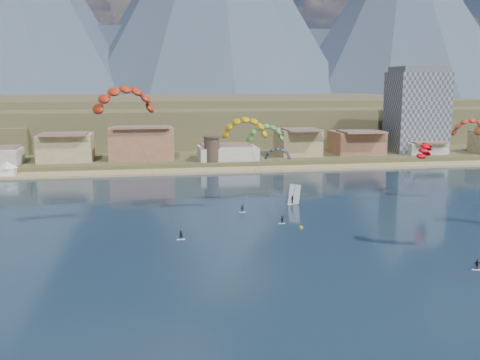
% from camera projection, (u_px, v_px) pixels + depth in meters
% --- Properties ---
extents(ground, '(2400.00, 2400.00, 0.00)m').
position_uv_depth(ground, '(281.00, 293.00, 75.19)').
color(ground, black).
rests_on(ground, ground).
extents(beach, '(2200.00, 12.00, 0.90)m').
position_uv_depth(beach, '(200.00, 171.00, 177.97)').
color(beach, tan).
rests_on(beach, ground).
extents(land, '(2200.00, 900.00, 4.00)m').
position_uv_depth(land, '(157.00, 109.00, 618.43)').
color(land, brown).
rests_on(land, ground).
extents(foothills, '(940.00, 210.00, 18.00)m').
position_uv_depth(foothills, '(216.00, 118.00, 302.99)').
color(foothills, brown).
rests_on(foothills, ground).
extents(mountain_ridge, '(2060.00, 480.00, 400.00)m').
position_uv_depth(mountain_ridge, '(140.00, 1.00, 845.88)').
color(mountain_ridge, '#2F3B4F').
rests_on(mountain_ridge, ground).
extents(town, '(400.00, 24.00, 12.00)m').
position_uv_depth(town, '(74.00, 144.00, 185.30)').
color(town, beige).
rests_on(town, ground).
extents(apartment_tower, '(20.00, 16.00, 32.00)m').
position_uv_depth(apartment_tower, '(417.00, 110.00, 210.90)').
color(apartment_tower, gray).
rests_on(apartment_tower, ground).
extents(watchtower, '(5.82, 5.82, 8.60)m').
position_uv_depth(watchtower, '(212.00, 149.00, 185.54)').
color(watchtower, '#47382D').
rests_on(watchtower, ground).
extents(kitesurfer_red, '(16.65, 13.79, 29.59)m').
position_uv_depth(kitesurfer_red, '(124.00, 95.00, 103.99)').
color(kitesurfer_red, silver).
rests_on(kitesurfer_red, ground).
extents(kitesurfer_yellow, '(11.48, 14.08, 23.06)m').
position_uv_depth(kitesurfer_yellow, '(245.00, 124.00, 119.05)').
color(kitesurfer_yellow, silver).
rests_on(kitesurfer_yellow, ground).
extents(kitesurfer_green, '(12.56, 11.43, 20.53)m').
position_uv_depth(kitesurfer_green, '(265.00, 131.00, 129.03)').
color(kitesurfer_green, silver).
rests_on(kitesurfer_green, ground).
extents(distant_kite_dark, '(8.29, 6.50, 12.65)m').
position_uv_depth(distant_kite_dark, '(278.00, 151.00, 155.01)').
color(distant_kite_dark, '#262626').
rests_on(distant_kite_dark, ground).
extents(distant_kite_orange, '(9.97, 8.22, 21.21)m').
position_uv_depth(distant_kite_orange, '(472.00, 124.00, 132.18)').
color(distant_kite_orange, '#262626').
rests_on(distant_kite_orange, ground).
extents(distant_kite_red, '(7.89, 8.73, 14.97)m').
position_uv_depth(distant_kite_red, '(424.00, 148.00, 141.91)').
color(distant_kite_red, '#262626').
rests_on(distant_kite_red, ground).
extents(windsurfer, '(2.70, 2.97, 4.63)m').
position_uv_depth(windsurfer, '(293.00, 198.00, 130.12)').
color(windsurfer, silver).
rests_on(windsurfer, ground).
extents(buoy, '(0.66, 0.66, 0.66)m').
position_uv_depth(buoy, '(301.00, 227.00, 108.98)').
color(buoy, yellow).
rests_on(buoy, ground).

